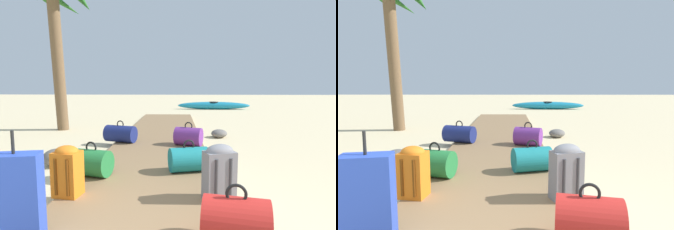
{
  "view_description": "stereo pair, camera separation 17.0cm",
  "coord_description": "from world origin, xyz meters",
  "views": [
    {
      "loc": [
        0.4,
        -1.32,
        1.31
      ],
      "look_at": [
        0.16,
        5.42,
        0.55
      ],
      "focal_mm": 29.07,
      "sensor_mm": 36.0,
      "label": 1
    },
    {
      "loc": [
        0.23,
        -1.32,
        1.31
      ],
      "look_at": [
        0.16,
        5.42,
        0.55
      ],
      "focal_mm": 29.07,
      "sensor_mm": 36.0,
      "label": 2
    }
  ],
  "objects": [
    {
      "name": "boardwalk",
      "position": [
        0.0,
        4.93,
        0.04
      ],
      "size": [
        1.86,
        9.85,
        0.08
      ],
      "primitive_type": "cube",
      "color": "olive",
      "rests_on": "ground"
    },
    {
      "name": "rock_right_mid",
      "position": [
        1.43,
        5.36,
        0.1
      ],
      "size": [
        0.55,
        0.56,
        0.2
      ],
      "primitive_type": "ellipsoid",
      "rotation": [
        0.0,
        0.0,
        2.57
      ],
      "color": "slate",
      "rests_on": "ground"
    },
    {
      "name": "backpack_orange",
      "position": [
        -0.81,
        1.54,
        0.38
      ],
      "size": [
        0.31,
        0.28,
        0.57
      ],
      "color": "orange",
      "rests_on": "boardwalk"
    },
    {
      "name": "duffel_bag_red",
      "position": [
        0.84,
        0.66,
        0.27
      ],
      "size": [
        0.57,
        0.47,
        0.49
      ],
      "color": "red",
      "rests_on": "boardwalk"
    },
    {
      "name": "backpack_grey",
      "position": [
        0.84,
        1.49,
        0.4
      ],
      "size": [
        0.37,
        0.29,
        0.61
      ],
      "color": "slate",
      "rests_on": "boardwalk"
    },
    {
      "name": "ground_plane",
      "position": [
        0.0,
        3.94,
        0.0
      ],
      "size": [
        60.0,
        60.0,
        0.0
      ],
      "primitive_type": "plane",
      "color": "beige"
    },
    {
      "name": "kayak",
      "position": [
        2.31,
        13.16,
        0.2
      ],
      "size": [
        3.81,
        0.69,
        0.4
      ],
      "color": "teal",
      "rests_on": "ground"
    },
    {
      "name": "palm_tree_near_left",
      "position": [
        -2.88,
        6.22,
        3.33
      ],
      "size": [
        2.21,
        2.38,
        4.35
      ],
      "color": "brown",
      "rests_on": "ground"
    },
    {
      "name": "duffel_bag_green",
      "position": [
        -0.76,
        2.2,
        0.26
      ],
      "size": [
        0.57,
        0.48,
        0.47
      ],
      "color": "#237538",
      "rests_on": "boardwalk"
    },
    {
      "name": "duffel_bag_purple",
      "position": [
        0.62,
        4.1,
        0.27
      ],
      "size": [
        0.62,
        0.52,
        0.48
      ],
      "color": "#6B2D84",
      "rests_on": "boardwalk"
    },
    {
      "name": "rock_left_near",
      "position": [
        -1.55,
        2.89,
        0.14
      ],
      "size": [
        0.6,
        0.6,
        0.28
      ],
      "primitive_type": "ellipsoid",
      "rotation": [
        0.0,
        0.0,
        2.29
      ],
      "color": "#5B5651",
      "rests_on": "ground"
    },
    {
      "name": "duffel_bag_teal",
      "position": [
        0.56,
        2.44,
        0.25
      ],
      "size": [
        0.61,
        0.46,
        0.46
      ],
      "color": "#197A7F",
      "rests_on": "boardwalk"
    },
    {
      "name": "suitcase_blue",
      "position": [
        -0.85,
        0.65,
        0.43
      ],
      "size": [
        0.41,
        0.26,
        0.88
      ],
      "color": "#2847B7",
      "rests_on": "boardwalk"
    },
    {
      "name": "duffel_bag_navy",
      "position": [
        -0.82,
        4.38,
        0.26
      ],
      "size": [
        0.73,
        0.54,
        0.47
      ],
      "color": "navy",
      "rests_on": "boardwalk"
    }
  ]
}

